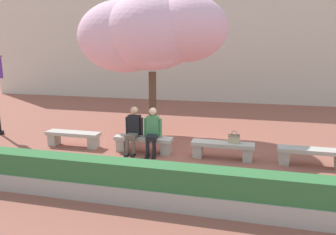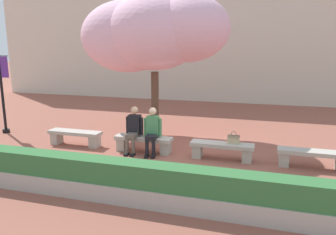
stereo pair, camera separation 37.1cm
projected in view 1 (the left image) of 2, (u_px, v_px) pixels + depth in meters
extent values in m
plane|color=#8E5142|center=(182.00, 155.00, 9.01)|extent=(100.00, 100.00, 0.00)
cube|color=beige|center=(224.00, 21.00, 18.80)|extent=(28.00, 4.00, 8.76)
cube|color=#ADA89E|center=(73.00, 134.00, 9.74)|extent=(1.65, 0.42, 0.10)
cube|color=#ADA89E|center=(54.00, 139.00, 9.94)|extent=(0.24, 0.34, 0.35)
cube|color=#ADA89E|center=(93.00, 142.00, 9.62)|extent=(0.24, 0.34, 0.35)
cube|color=#ADA89E|center=(143.00, 139.00, 9.20)|extent=(1.65, 0.42, 0.10)
cube|color=#ADA89E|center=(122.00, 145.00, 9.40)|extent=(0.24, 0.34, 0.35)
cube|color=#ADA89E|center=(166.00, 148.00, 9.08)|extent=(0.24, 0.34, 0.35)
cube|color=#ADA89E|center=(223.00, 144.00, 8.65)|extent=(1.65, 0.42, 0.10)
cube|color=#ADA89E|center=(198.00, 150.00, 8.86)|extent=(0.24, 0.34, 0.35)
cube|color=#ADA89E|center=(248.00, 154.00, 8.54)|extent=(0.24, 0.34, 0.35)
cube|color=#ADA89E|center=(312.00, 151.00, 8.11)|extent=(1.65, 0.42, 0.10)
cube|color=#ADA89E|center=(284.00, 157.00, 8.32)|extent=(0.24, 0.34, 0.35)
cube|color=black|center=(127.00, 155.00, 8.96)|extent=(0.11, 0.22, 0.06)
cylinder|color=brown|center=(127.00, 147.00, 8.97)|extent=(0.10, 0.10, 0.42)
cube|color=black|center=(133.00, 155.00, 8.92)|extent=(0.11, 0.22, 0.06)
cylinder|color=brown|center=(133.00, 147.00, 8.93)|extent=(0.10, 0.10, 0.42)
cube|color=brown|center=(132.00, 136.00, 9.07)|extent=(0.30, 0.41, 0.12)
cube|color=black|center=(134.00, 125.00, 9.22)|extent=(0.35, 0.23, 0.54)
sphere|color=tan|center=(134.00, 110.00, 9.14)|extent=(0.21, 0.21, 0.21)
cylinder|color=black|center=(127.00, 126.00, 9.25)|extent=(0.09, 0.09, 0.50)
cylinder|color=black|center=(141.00, 126.00, 9.17)|extent=(0.09, 0.09, 0.50)
cube|color=black|center=(147.00, 157.00, 8.81)|extent=(0.13, 0.23, 0.06)
cylinder|color=black|center=(148.00, 148.00, 8.82)|extent=(0.10, 0.10, 0.42)
cube|color=black|center=(154.00, 157.00, 8.79)|extent=(0.13, 0.23, 0.06)
cylinder|color=black|center=(154.00, 149.00, 8.80)|extent=(0.10, 0.10, 0.42)
cube|color=black|center=(152.00, 137.00, 8.93)|extent=(0.34, 0.44, 0.12)
cube|color=#428451|center=(153.00, 126.00, 9.09)|extent=(0.37, 0.27, 0.54)
sphere|color=beige|center=(153.00, 111.00, 9.00)|extent=(0.21, 0.21, 0.21)
cylinder|color=#428451|center=(145.00, 127.00, 9.10)|extent=(0.09, 0.09, 0.50)
cylinder|color=#428451|center=(160.00, 127.00, 9.05)|extent=(0.09, 0.09, 0.50)
cube|color=tan|center=(234.00, 139.00, 8.58)|extent=(0.30, 0.14, 0.22)
cube|color=gray|center=(234.00, 136.00, 8.55)|extent=(0.30, 0.15, 0.04)
torus|color=#807259|center=(234.00, 133.00, 8.54)|extent=(0.14, 0.02, 0.14)
cylinder|color=#513828|center=(153.00, 104.00, 10.94)|extent=(0.25, 0.25, 2.13)
ellipsoid|color=#EFB7D1|center=(152.00, 33.00, 10.45)|extent=(3.19, 3.08, 2.39)
ellipsoid|color=#EFB7D1|center=(125.00, 37.00, 10.82)|extent=(3.14, 2.77, 2.35)
ellipsoid|color=#EFB7D1|center=(183.00, 29.00, 10.39)|extent=(2.83, 2.87, 2.12)
cylinder|color=black|center=(0.00, 132.00, 11.19)|extent=(0.24, 0.24, 0.12)
cube|color=#ADA89E|center=(149.00, 195.00, 6.19)|extent=(13.01, 0.50, 0.36)
cube|color=#336B38|center=(149.00, 175.00, 6.10)|extent=(12.91, 0.44, 0.44)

